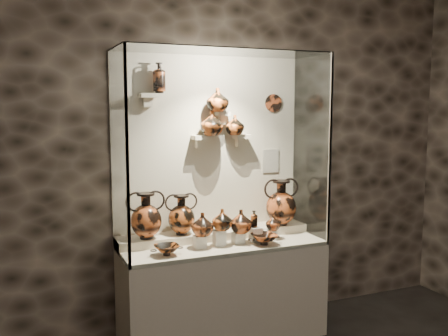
{
  "coord_description": "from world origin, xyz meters",
  "views": [
    {
      "loc": [
        -1.56,
        -1.56,
        1.96
      ],
      "look_at": [
        0.04,
        2.25,
        1.45
      ],
      "focal_mm": 40.0,
      "sensor_mm": 36.0,
      "label": 1
    }
  ],
  "objects_px": {
    "jug_e": "(273,222)",
    "ovoid_vase_c": "(235,125)",
    "kylix_right": "(264,238)",
    "ovoid_vase_b": "(217,100)",
    "ovoid_vase_a": "(212,123)",
    "lekythos_small": "(254,218)",
    "jug_a": "(202,224)",
    "amphora_right": "(281,202)",
    "jug_b": "(222,219)",
    "amphora_left": "(146,216)",
    "kylix_left": "(167,249)",
    "amphora_mid": "(181,215)",
    "lekythos_tall": "(159,76)",
    "jug_c": "(241,221)"
  },
  "relations": [
    {
      "from": "jug_e",
      "to": "ovoid_vase_c",
      "type": "height_order",
      "value": "ovoid_vase_c"
    },
    {
      "from": "kylix_right",
      "to": "ovoid_vase_b",
      "type": "xyz_separation_m",
      "value": [
        -0.26,
        0.37,
        1.13
      ]
    },
    {
      "from": "ovoid_vase_b",
      "to": "ovoid_vase_a",
      "type": "bearing_deg",
      "value": 161.67
    },
    {
      "from": "lekythos_small",
      "to": "ovoid_vase_a",
      "type": "relative_size",
      "value": 0.8
    },
    {
      "from": "jug_a",
      "to": "kylix_right",
      "type": "relative_size",
      "value": 0.69
    },
    {
      "from": "amphora_right",
      "to": "jug_b",
      "type": "xyz_separation_m",
      "value": [
        -0.65,
        -0.19,
        -0.06
      ]
    },
    {
      "from": "amphora_left",
      "to": "ovoid_vase_a",
      "type": "distance_m",
      "value": 0.94
    },
    {
      "from": "ovoid_vase_a",
      "to": "ovoid_vase_b",
      "type": "xyz_separation_m",
      "value": [
        0.05,
        0.0,
        0.2
      ]
    },
    {
      "from": "kylix_left",
      "to": "ovoid_vase_c",
      "type": "xyz_separation_m",
      "value": [
        0.73,
        0.36,
        0.92
      ]
    },
    {
      "from": "amphora_mid",
      "to": "ovoid_vase_a",
      "type": "relative_size",
      "value": 1.64
    },
    {
      "from": "jug_e",
      "to": "lekythos_small",
      "type": "bearing_deg",
      "value": 157.74
    },
    {
      "from": "amphora_left",
      "to": "lekythos_small",
      "type": "distance_m",
      "value": 0.9
    },
    {
      "from": "amphora_mid",
      "to": "jug_e",
      "type": "xyz_separation_m",
      "value": [
        0.75,
        -0.21,
        -0.09
      ]
    },
    {
      "from": "ovoid_vase_a",
      "to": "jug_b",
      "type": "bearing_deg",
      "value": -90.75
    },
    {
      "from": "amphora_left",
      "to": "jug_b",
      "type": "relative_size",
      "value": 2.15
    },
    {
      "from": "amphora_right",
      "to": "lekythos_tall",
      "type": "relative_size",
      "value": 1.49
    },
    {
      "from": "lekythos_tall",
      "to": "ovoid_vase_c",
      "type": "bearing_deg",
      "value": 19.68
    },
    {
      "from": "jug_b",
      "to": "ovoid_vase_b",
      "type": "height_order",
      "value": "ovoid_vase_b"
    },
    {
      "from": "ovoid_vase_a",
      "to": "lekythos_tall",
      "type": "bearing_deg",
      "value": 178.2
    },
    {
      "from": "kylix_right",
      "to": "amphora_left",
      "type": "bearing_deg",
      "value": 165.18
    },
    {
      "from": "jug_a",
      "to": "lekythos_small",
      "type": "xyz_separation_m",
      "value": [
        0.47,
        0.02,
        0.01
      ]
    },
    {
      "from": "jug_b",
      "to": "lekythos_tall",
      "type": "height_order",
      "value": "lekythos_tall"
    },
    {
      "from": "jug_a",
      "to": "amphora_mid",
      "type": "bearing_deg",
      "value": 132.58
    },
    {
      "from": "amphora_right",
      "to": "ovoid_vase_c",
      "type": "distance_m",
      "value": 0.82
    },
    {
      "from": "ovoid_vase_c",
      "to": "amphora_left",
      "type": "bearing_deg",
      "value": 170.78
    },
    {
      "from": "jug_b",
      "to": "lekythos_small",
      "type": "relative_size",
      "value": 1.08
    },
    {
      "from": "kylix_left",
      "to": "kylix_right",
      "type": "distance_m",
      "value": 0.82
    },
    {
      "from": "ovoid_vase_b",
      "to": "lekythos_tall",
      "type": "bearing_deg",
      "value": 156.32
    },
    {
      "from": "amphora_left",
      "to": "jug_c",
      "type": "relative_size",
      "value": 1.94
    },
    {
      "from": "amphora_left",
      "to": "amphora_mid",
      "type": "distance_m",
      "value": 0.31
    },
    {
      "from": "amphora_right",
      "to": "amphora_mid",
      "type": "bearing_deg",
      "value": -173.36
    },
    {
      "from": "jug_a",
      "to": "kylix_left",
      "type": "relative_size",
      "value": 0.76
    },
    {
      "from": "amphora_right",
      "to": "jug_c",
      "type": "xyz_separation_m",
      "value": [
        -0.48,
        -0.19,
        -0.09
      ]
    },
    {
      "from": "amphora_right",
      "to": "lekythos_tall",
      "type": "height_order",
      "value": "lekythos_tall"
    },
    {
      "from": "jug_b",
      "to": "lekythos_tall",
      "type": "xyz_separation_m",
      "value": [
        -0.43,
        0.29,
        1.16
      ]
    },
    {
      "from": "amphora_right",
      "to": "jug_c",
      "type": "height_order",
      "value": "amphora_right"
    },
    {
      "from": "jug_b",
      "to": "ovoid_vase_c",
      "type": "height_order",
      "value": "ovoid_vase_c"
    },
    {
      "from": "lekythos_tall",
      "to": "ovoid_vase_a",
      "type": "xyz_separation_m",
      "value": [
        0.44,
        -0.03,
        -0.39
      ]
    },
    {
      "from": "lekythos_small",
      "to": "kylix_right",
      "type": "xyz_separation_m",
      "value": [
        0.03,
        -0.12,
        -0.15
      ]
    },
    {
      "from": "amphora_mid",
      "to": "amphora_right",
      "type": "distance_m",
      "value": 0.93
    },
    {
      "from": "jug_b",
      "to": "jug_e",
      "type": "height_order",
      "value": "jug_b"
    },
    {
      "from": "kylix_right",
      "to": "amphora_mid",
      "type": "bearing_deg",
      "value": 155.26
    },
    {
      "from": "amphora_mid",
      "to": "ovoid_vase_c",
      "type": "height_order",
      "value": "ovoid_vase_c"
    },
    {
      "from": "amphora_right",
      "to": "kylix_left",
      "type": "relative_size",
      "value": 1.67
    },
    {
      "from": "kylix_right",
      "to": "ovoid_vase_b",
      "type": "relative_size",
      "value": 1.37
    },
    {
      "from": "amphora_left",
      "to": "ovoid_vase_a",
      "type": "xyz_separation_m",
      "value": [
        0.59,
        0.06,
        0.73
      ]
    },
    {
      "from": "jug_a",
      "to": "kylix_left",
      "type": "distance_m",
      "value": 0.36
    },
    {
      "from": "jug_b",
      "to": "jug_c",
      "type": "height_order",
      "value": "jug_b"
    },
    {
      "from": "kylix_left",
      "to": "ovoid_vase_c",
      "type": "height_order",
      "value": "ovoid_vase_c"
    },
    {
      "from": "jug_c",
      "to": "ovoid_vase_a",
      "type": "height_order",
      "value": "ovoid_vase_a"
    }
  ]
}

